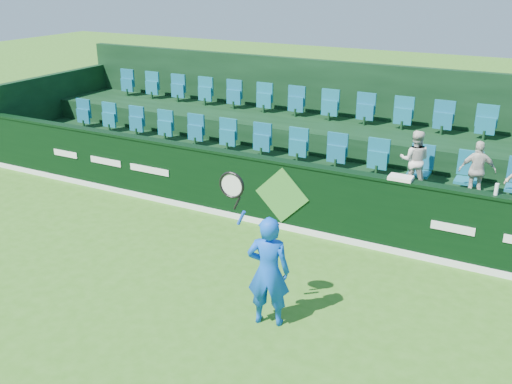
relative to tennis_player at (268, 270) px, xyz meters
The scene contains 12 objects.
ground 1.75m from the tennis_player, 138.50° to the right, with size 60.00×60.00×0.00m, color #326A19.
sponsor_hoarding 3.20m from the tennis_player, 111.11° to the left, with size 16.00×0.25×1.35m.
stand_tier_front 4.26m from the tennis_player, 105.77° to the left, with size 16.00×2.00×0.80m, color black.
stand_tier_back 6.09m from the tennis_player, 100.91° to the left, with size 16.00×1.80×1.30m, color black.
stand_rear 6.54m from the tennis_player, 100.17° to the left, with size 16.00×4.10×2.60m.
seat_row_front 4.63m from the tennis_player, 104.42° to the left, with size 13.50×0.50×0.60m, color #145C7A.
seat_row_back 6.43m from the tennis_player, 100.40° to the left, with size 13.50×0.50×0.60m, color #145C7A.
tennis_player is the anchor object (origin of this frame).
spectator_left 4.25m from the tennis_player, 76.72° to the left, with size 0.55×0.43×1.13m, color silver.
spectator_middle 4.62m from the tennis_player, 63.19° to the left, with size 0.63×0.26×1.08m, color beige.
towel 3.19m from the tennis_player, 71.47° to the left, with size 0.39×0.26×0.06m, color white.
drinks_bottle 3.94m from the tennis_player, 50.02° to the left, with size 0.06×0.06×0.19m, color white.
Camera 1 is at (4.21, -5.10, 4.67)m, focal length 40.00 mm.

